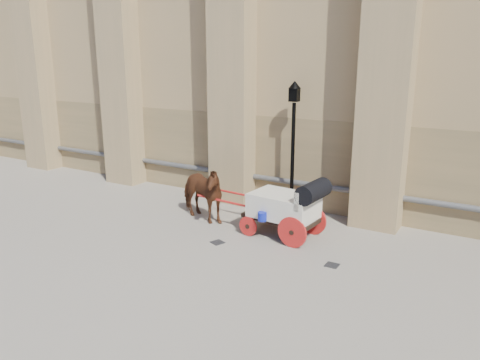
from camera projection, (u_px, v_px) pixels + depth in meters
The scene contains 6 objects.
ground at pixel (196, 240), 13.00m from camera, with size 90.00×90.00×0.00m, color slate.
horse at pixel (200, 192), 14.33m from camera, with size 0.96×2.11×1.78m, color brown.
carriage at pixel (288, 205), 12.98m from camera, with size 4.03×1.47×1.73m.
street_lamp at pixel (293, 144), 14.65m from camera, with size 0.39×0.39×4.21m.
drain_grate_near at pixel (217, 242), 12.80m from camera, with size 0.32×0.32×0.01m, color black.
drain_grate_far at pixel (332, 265), 11.43m from camera, with size 0.32×0.32×0.01m, color black.
Camera 1 is at (7.17, -9.84, 5.01)m, focal length 35.00 mm.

